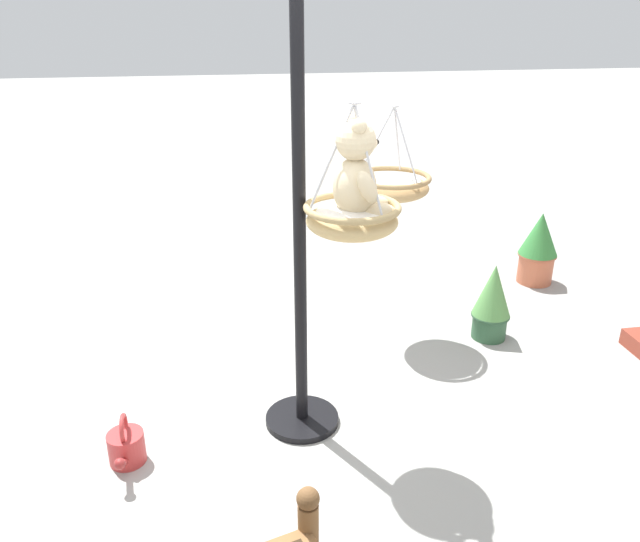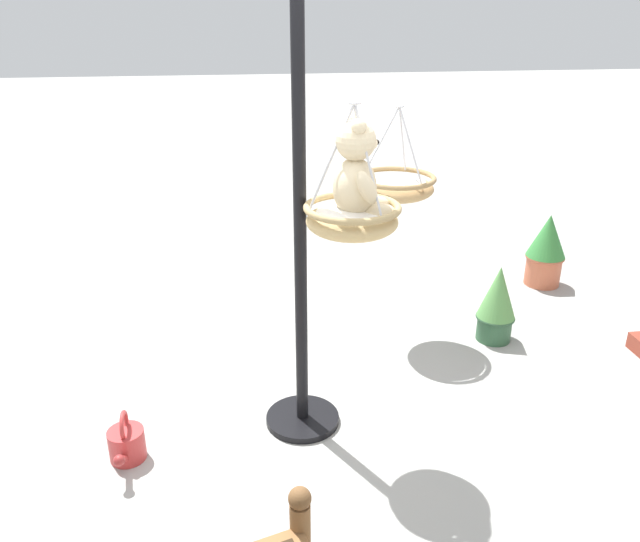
{
  "view_description": "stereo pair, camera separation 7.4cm",
  "coord_description": "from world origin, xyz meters",
  "px_view_note": "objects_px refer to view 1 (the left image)",
  "views": [
    {
      "loc": [
        2.99,
        -0.37,
        2.34
      ],
      "look_at": [
        0.01,
        0.11,
        1.04
      ],
      "focal_mm": 35.21,
      "sensor_mm": 36.0,
      "label": 1
    },
    {
      "loc": [
        3.0,
        -0.3,
        2.34
      ],
      "look_at": [
        0.01,
        0.11,
        1.04
      ],
      "focal_mm": 35.21,
      "sensor_mm": 36.0,
      "label": 2
    }
  ],
  "objects_px": {
    "display_pole_central": "(301,308)",
    "hanging_basket_with_teddy": "(352,218)",
    "hanging_basket_left_high": "(391,185)",
    "potted_plant_fern_front": "(492,302)",
    "potted_plant_tall_leafy": "(538,247)",
    "watering_can": "(126,447)",
    "teddy_bear": "(358,175)"
  },
  "relations": [
    {
      "from": "teddy_bear",
      "to": "watering_can",
      "type": "height_order",
      "value": "teddy_bear"
    },
    {
      "from": "potted_plant_tall_leafy",
      "to": "watering_can",
      "type": "xyz_separation_m",
      "value": [
        1.92,
        -3.35,
        -0.23
      ]
    },
    {
      "from": "watering_can",
      "to": "teddy_bear",
      "type": "bearing_deg",
      "value": 92.49
    },
    {
      "from": "hanging_basket_with_teddy",
      "to": "potted_plant_tall_leafy",
      "type": "relative_size",
      "value": 1.03
    },
    {
      "from": "potted_plant_tall_leafy",
      "to": "watering_can",
      "type": "height_order",
      "value": "potted_plant_tall_leafy"
    },
    {
      "from": "hanging_basket_left_high",
      "to": "hanging_basket_with_teddy",
      "type": "bearing_deg",
      "value": -23.87
    },
    {
      "from": "teddy_bear",
      "to": "hanging_basket_with_teddy",
      "type": "bearing_deg",
      "value": -90.0
    },
    {
      "from": "potted_plant_fern_front",
      "to": "watering_can",
      "type": "distance_m",
      "value": 2.73
    },
    {
      "from": "hanging_basket_with_teddy",
      "to": "teddy_bear",
      "type": "height_order",
      "value": "hanging_basket_with_teddy"
    },
    {
      "from": "display_pole_central",
      "to": "hanging_basket_left_high",
      "type": "bearing_deg",
      "value": 143.65
    },
    {
      "from": "potted_plant_fern_front",
      "to": "hanging_basket_left_high",
      "type": "bearing_deg",
      "value": -109.92
    },
    {
      "from": "display_pole_central",
      "to": "hanging_basket_with_teddy",
      "type": "relative_size",
      "value": 3.68
    },
    {
      "from": "hanging_basket_with_teddy",
      "to": "watering_can",
      "type": "xyz_separation_m",
      "value": [
        0.06,
        -1.25,
        -1.23
      ]
    },
    {
      "from": "hanging_basket_with_teddy",
      "to": "teddy_bear",
      "type": "xyz_separation_m",
      "value": [
        0.0,
        0.02,
        0.22
      ]
    },
    {
      "from": "display_pole_central",
      "to": "hanging_basket_with_teddy",
      "type": "xyz_separation_m",
      "value": [
        0.15,
        0.25,
        0.56
      ]
    },
    {
      "from": "hanging_basket_with_teddy",
      "to": "watering_can",
      "type": "height_order",
      "value": "hanging_basket_with_teddy"
    },
    {
      "from": "potted_plant_tall_leafy",
      "to": "hanging_basket_left_high",
      "type": "bearing_deg",
      "value": -67.8
    },
    {
      "from": "hanging_basket_with_teddy",
      "to": "watering_can",
      "type": "relative_size",
      "value": 1.92
    },
    {
      "from": "teddy_bear",
      "to": "potted_plant_tall_leafy",
      "type": "distance_m",
      "value": 3.05
    },
    {
      "from": "hanging_basket_with_teddy",
      "to": "teddy_bear",
      "type": "bearing_deg",
      "value": 90.0
    },
    {
      "from": "display_pole_central",
      "to": "watering_can",
      "type": "xyz_separation_m",
      "value": [
        0.21,
        -1.0,
        -0.67
      ]
    },
    {
      "from": "teddy_bear",
      "to": "potted_plant_tall_leafy",
      "type": "xyz_separation_m",
      "value": [
        -1.87,
        2.08,
        -1.22
      ]
    },
    {
      "from": "hanging_basket_with_teddy",
      "to": "potted_plant_fern_front",
      "type": "height_order",
      "value": "hanging_basket_with_teddy"
    },
    {
      "from": "display_pole_central",
      "to": "watering_can",
      "type": "height_order",
      "value": "display_pole_central"
    },
    {
      "from": "potted_plant_tall_leafy",
      "to": "watering_can",
      "type": "distance_m",
      "value": 3.87
    },
    {
      "from": "potted_plant_tall_leafy",
      "to": "watering_can",
      "type": "bearing_deg",
      "value": -60.19
    },
    {
      "from": "potted_plant_fern_front",
      "to": "potted_plant_tall_leafy",
      "type": "xyz_separation_m",
      "value": [
        -0.91,
        0.82,
        0.04
      ]
    },
    {
      "from": "hanging_basket_with_teddy",
      "to": "watering_can",
      "type": "bearing_deg",
      "value": -87.46
    },
    {
      "from": "display_pole_central",
      "to": "potted_plant_tall_leafy",
      "type": "bearing_deg",
      "value": 126.07
    },
    {
      "from": "hanging_basket_with_teddy",
      "to": "hanging_basket_left_high",
      "type": "xyz_separation_m",
      "value": [
        -1.23,
        0.54,
        -0.19
      ]
    },
    {
      "from": "potted_plant_fern_front",
      "to": "watering_can",
      "type": "relative_size",
      "value": 1.69
    },
    {
      "from": "hanging_basket_left_high",
      "to": "potted_plant_fern_front",
      "type": "height_order",
      "value": "hanging_basket_left_high"
    }
  ]
}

